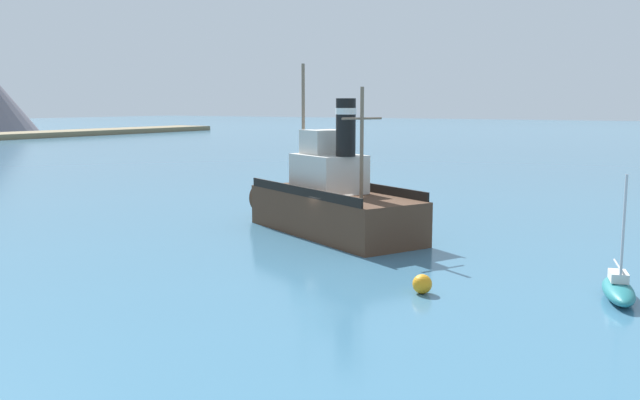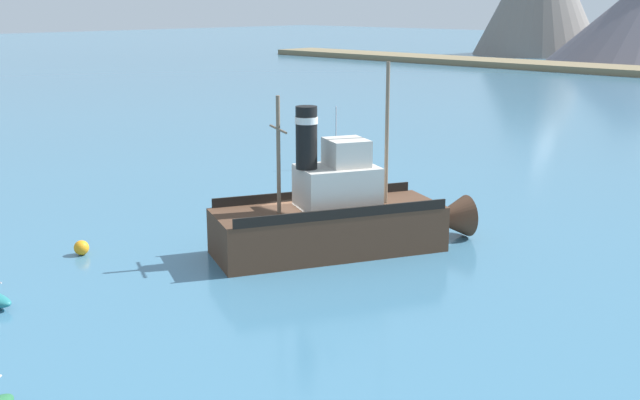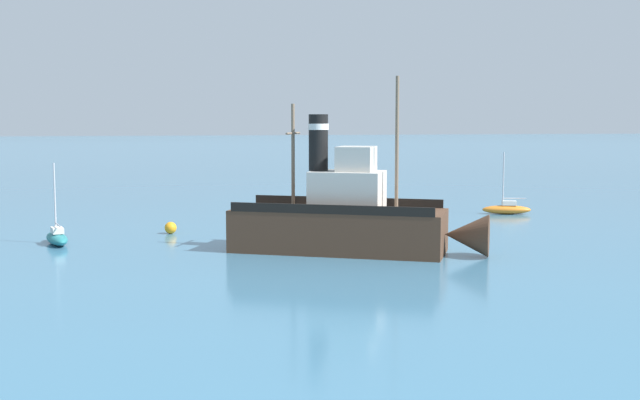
# 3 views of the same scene
# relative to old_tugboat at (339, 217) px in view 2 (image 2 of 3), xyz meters

# --- Properties ---
(ground_plane) EXTENTS (600.00, 600.00, 0.00)m
(ground_plane) POSITION_rel_old_tugboat_xyz_m (-1.92, -1.59, -1.83)
(ground_plane) COLOR teal
(old_tugboat) EXTENTS (9.26, 14.45, 9.90)m
(old_tugboat) POSITION_rel_old_tugboat_xyz_m (0.00, 0.00, 0.00)
(old_tugboat) COLOR #4C3323
(old_tugboat) RESTS_ON ground
(sailboat_orange) EXTENTS (2.11, 3.96, 4.90)m
(sailboat_orange) POSITION_rel_old_tugboat_xyz_m (-14.99, 16.38, -1.40)
(sailboat_orange) COLOR orange
(sailboat_orange) RESTS_ON ground
(mooring_buoy) EXTENTS (0.78, 0.78, 0.78)m
(mooring_buoy) POSITION_rel_old_tugboat_xyz_m (-9.22, -9.89, -1.44)
(mooring_buoy) COLOR orange
(mooring_buoy) RESTS_ON ground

